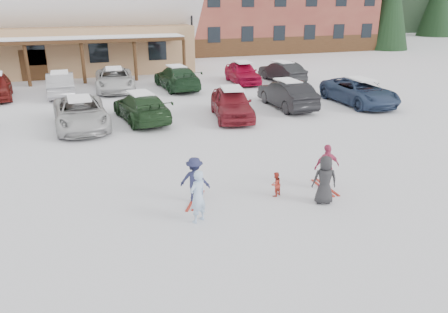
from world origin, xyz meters
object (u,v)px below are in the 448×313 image
object	(u,v)px
child_navy	(195,180)
parked_car_3	(141,107)
parked_car_9	(61,84)
child_magenta	(327,167)
adult_skier	(198,196)
parked_car_4	(232,103)
day_lodge	(6,21)
parked_car_2	(81,113)
lamp_post	(192,26)
parked_car_5	(287,94)
parked_car_10	(115,79)
parked_car_13	(282,72)
parked_car_11	(177,78)
parked_car_6	(359,92)
parked_car_12	(242,73)
toddler_red	(276,184)
bystander_dark	(325,180)

from	to	relation	value
child_navy	parked_car_3	size ratio (longest dim) A/B	0.29
parked_car_9	child_magenta	bearing A→B (deg)	114.46
adult_skier	parked_car_4	distance (m)	10.85
day_lodge	parked_car_2	bearing A→B (deg)	-74.93
adult_skier	parked_car_4	xyz separation A→B (m)	(4.37, 9.93, 0.01)
parked_car_2	lamp_post	bearing A→B (deg)	55.22
parked_car_2	parked_car_5	size ratio (longest dim) A/B	1.11
parked_car_5	parked_car_10	bearing A→B (deg)	-43.31
parked_car_3	parked_car_5	bearing A→B (deg)	172.54
child_magenta	parked_car_13	size ratio (longest dim) A/B	0.35
lamp_post	parked_car_10	distance (m)	10.08
child_navy	adult_skier	bearing A→B (deg)	107.57
child_navy	parked_car_3	distance (m)	9.60
parked_car_11	parked_car_6	bearing A→B (deg)	135.44
parked_car_10	parked_car_5	bearing A→B (deg)	-39.12
parked_car_12	toddler_red	bearing A→B (deg)	-104.28
adult_skier	parked_car_4	bearing A→B (deg)	-144.84
parked_car_4	bystander_dark	bearing A→B (deg)	-83.54
parked_car_6	parked_car_10	distance (m)	15.29
lamp_post	parked_car_9	xyz separation A→B (m)	(-10.20, -7.50, -2.77)
parked_car_2	parked_car_12	bearing A→B (deg)	32.86
child_navy	parked_car_5	xyz separation A→B (m)	(7.73, 9.81, 0.05)
bystander_dark	parked_car_13	bearing A→B (deg)	-95.57
bystander_dark	parked_car_6	distance (m)	13.50
parked_car_12	parked_car_11	bearing A→B (deg)	-170.27
parked_car_9	parked_car_3	bearing A→B (deg)	116.92
parked_car_5	parked_car_13	world-z (taller)	parked_car_5
child_magenta	parked_car_6	world-z (taller)	child_magenta
day_lodge	parked_car_9	size ratio (longest dim) A/B	6.60
day_lodge	parked_car_5	xyz separation A→B (m)	(15.84, -18.00, -3.19)
child_navy	child_magenta	size ratio (longest dim) A/B	0.95
adult_skier	parked_car_11	size ratio (longest dim) A/B	0.29
parked_car_3	parked_car_10	bearing A→B (deg)	-94.44
lamp_post	parked_car_12	xyz separation A→B (m)	(1.87, -6.95, -2.76)
lamp_post	parked_car_10	bearing A→B (deg)	-135.63
lamp_post	parked_car_3	world-z (taller)	lamp_post
parked_car_11	parked_car_13	xyz separation A→B (m)	(7.73, 0.26, -0.05)
bystander_dark	parked_car_12	size ratio (longest dim) A/B	0.34
bystander_dark	parked_car_6	world-z (taller)	bystander_dark
day_lodge	child_navy	xyz separation A→B (m)	(8.11, -27.81, -3.24)
child_magenta	parked_car_6	bearing A→B (deg)	-128.67
adult_skier	child_navy	size ratio (longest dim) A/B	1.08
lamp_post	adult_skier	xyz separation A→B (m)	(-6.27, -25.55, -2.75)
parked_car_5	parked_car_13	xyz separation A→B (m)	(3.07, 7.21, -0.05)
parked_car_13	bystander_dark	bearing A→B (deg)	59.78
parked_car_6	parked_car_10	size ratio (longest dim) A/B	1.00
lamp_post	toddler_red	size ratio (longest dim) A/B	7.94
parked_car_5	parked_car_2	bearing A→B (deg)	1.58
parked_car_5	parked_car_6	world-z (taller)	parked_car_5
day_lodge	child_navy	distance (m)	29.15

